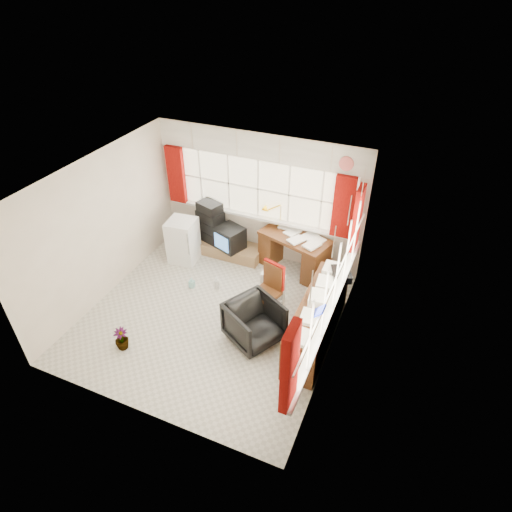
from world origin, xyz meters
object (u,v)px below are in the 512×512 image
Objects in this scene: tv_bench at (228,249)px; crt_tv at (230,238)px; radiator at (274,290)px; credenza at (317,319)px; desk at (294,251)px; desk_lamp at (281,211)px; task_chair at (270,288)px; office_chair at (254,323)px; mini_fridge at (183,241)px.

crt_tv is (0.11, -0.10, 0.35)m from tv_bench.
credenza is (0.91, -0.56, 0.17)m from radiator.
radiator is at bearing 148.30° from credenza.
desk_lamp reaches higher than desk.
tv_bench is at bearing 138.10° from task_chair.
desk_lamp reaches higher than tv_bench.
crt_tv is (-0.90, -0.37, -0.61)m from desk_lamp.
crt_tv reaches higher than tv_bench.
desk is 1.28m from crt_tv.
credenza is at bearing -36.18° from office_chair.
office_chair is (0.40, -2.19, -0.73)m from desk_lamp.
task_chair is 2.25m from mini_fridge.
desk reaches higher than tv_bench.
credenza is at bearing -16.79° from task_chair.
office_chair reaches higher than crt_tv.
mini_fridge is (-0.71, -0.49, 0.31)m from tv_bench.
desk_lamp is 1.54m from radiator.
office_chair is 0.98m from radiator.
credenza reaches higher than office_chair.
task_chair is 1.73m from crt_tv.
desk is 1.46× the size of task_chair.
desk_lamp reaches higher than credenza.
radiator is (-0.04, 0.97, -0.12)m from office_chair.
tv_bench is 0.38m from crt_tv.
credenza is (1.28, -1.79, -0.69)m from desk_lamp.
desk reaches higher than radiator.
task_chair is 0.70× the size of tv_bench.
desk is 0.80m from desk_lamp.
mini_fridge is (-2.99, 1.03, 0.04)m from credenza.
mini_fridge reaches higher than office_chair.
task_chair is 0.49× the size of credenza.
task_chair reaches higher than office_chair.
task_chair is (0.02, -1.30, 0.10)m from desk.
task_chair is (0.40, -1.53, -0.56)m from desk_lamp.
crt_tv is (-1.26, 0.86, 0.24)m from radiator.
mini_fridge is at bearing 160.01° from task_chair.
desk is at bearing 29.85° from office_chair.
desk_lamp reaches higher than mini_fridge.
radiator is at bearing -12.72° from mini_fridge.
desk_lamp reaches higher than radiator.
crt_tv is (-1.29, 1.16, -0.05)m from task_chair.
desk is 2.53× the size of radiator.
credenza is (0.90, -1.57, -0.02)m from desk.
tv_bench is (-1.40, 1.92, -0.23)m from office_chair.
radiator is 1.67m from tv_bench.
credenza reaches higher than radiator.
desk is at bearing 89.15° from radiator.
radiator reaches higher than tv_bench.
desk is 1.31m from task_chair.
desk is 2.34× the size of crt_tv.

